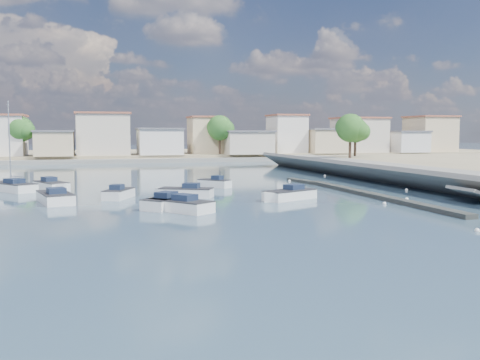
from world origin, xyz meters
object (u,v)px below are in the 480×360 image
Objects in this scene: motorboat_e at (55,198)px; motorboat_f at (213,184)px; motorboat_a at (177,206)px; motorboat_b at (120,194)px; motorboat_d at (288,195)px; sailboat at (10,187)px; motorboat_c at (183,193)px; motorboat_h at (172,202)px; motorboat_g at (52,186)px.

motorboat_e is 17.43m from motorboat_f.
motorboat_a is 9.57m from motorboat_b.
sailboat is at bearing 149.97° from motorboat_d.
motorboat_a is 10.85m from motorboat_d.
motorboat_b is 0.82× the size of motorboat_d.
sailboat reaches higher than motorboat_f.
motorboat_e is at bearing -176.34° from motorboat_c.
motorboat_e is (-5.29, -1.37, 0.00)m from motorboat_b.
motorboat_e is 1.76× the size of motorboat_f.
motorboat_c is 8.99m from motorboat_f.
motorboat_d is 1.51× the size of motorboat_f.
motorboat_b and motorboat_e have the same top height.
motorboat_a and motorboat_h have the same top height.
motorboat_e is 10.46m from motorboat_h.
motorboat_d and motorboat_h have the same top height.
motorboat_d is (10.09, 3.99, -0.00)m from motorboat_a.
sailboat is (-23.94, 13.84, 0.03)m from motorboat_d.
motorboat_e is 11.45m from sailboat.
motorboat_e and motorboat_f have the same top height.
motorboat_e is at bearing -64.76° from sailboat.
motorboat_c is 18.40m from sailboat.
motorboat_a and motorboat_c have the same top height.
motorboat_d is (8.28, -4.17, -0.00)m from motorboat_c.
motorboat_g is at bearing 122.03° from motorboat_h.
motorboat_b is 12.22m from motorboat_f.
motorboat_b is (-3.68, 8.84, -0.00)m from motorboat_a.
motorboat_c is at bearing -38.97° from motorboat_g.
motorboat_e is (-8.97, 7.47, -0.00)m from motorboat_a.
motorboat_h is at bearing 92.21° from motorboat_a.
motorboat_d is 1.06× the size of motorboat_h.
motorboat_c is 1.45× the size of motorboat_f.
motorboat_d is at bearing -30.03° from sailboat.
motorboat_d is 0.59× the size of sailboat.
motorboat_b is at bearing 14.50° from motorboat_e.
motorboat_a is at bearing -111.30° from motorboat_f.
motorboat_h is at bearing -114.21° from motorboat_f.
motorboat_e is at bearing -84.98° from motorboat_g.
motorboat_e is at bearing 169.64° from motorboat_d.
motorboat_d is at bearing -26.76° from motorboat_c.
motorboat_h is at bearing -31.79° from motorboat_e.
sailboat reaches higher than motorboat_e.
motorboat_h is at bearing -57.97° from motorboat_g.
motorboat_f is (-3.86, 12.00, 0.00)m from motorboat_d.
motorboat_h is (-1.89, -6.20, -0.00)m from motorboat_c.
sailboat is at bearing 127.84° from motorboat_a.
motorboat_f is at bearing -5.72° from motorboat_g.
motorboat_f is at bearing 35.81° from motorboat_b.
motorboat_d is 0.99× the size of motorboat_g.
motorboat_c is 0.82× the size of motorboat_e.
motorboat_c is at bearing 3.66° from motorboat_e.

